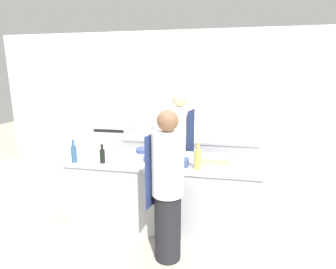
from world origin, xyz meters
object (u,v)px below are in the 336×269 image
object	(u,v)px
bowl_mixing_large	(151,158)
stockpot	(160,131)
oven_range	(116,148)
bottle_olive_oil	(198,159)
bottle_wine	(74,153)
bowl_prep_small	(144,150)
chef_at_stove	(179,148)
bottle_vinegar	(102,156)
chef_at_prep_near	(167,187)
bowl_ceramic_blue	(180,162)

from	to	relation	value
bowl_mixing_large	stockpot	xyz separation A→B (m)	(-0.19, 1.37, 0.07)
oven_range	bottle_olive_oil	distance (m)	2.79
bottle_wine	bottle_olive_oil	bearing A→B (deg)	1.28
bottle_wine	bowl_prep_small	xyz separation A→B (m)	(0.73, 0.58, -0.09)
bottle_wine	stockpot	xyz separation A→B (m)	(0.73, 1.60, -0.01)
bottle_olive_oil	bottle_wine	size ratio (longest dim) A/B	1.10
chef_at_stove	bottle_vinegar	world-z (taller)	chef_at_stove
chef_at_prep_near	chef_at_stove	size ratio (longest dim) A/B	0.95
chef_at_stove	bowl_ceramic_blue	bearing A→B (deg)	18.20
oven_range	stockpot	world-z (taller)	stockpot
chef_at_stove	bowl_prep_small	size ratio (longest dim) A/B	7.83
bowl_mixing_large	chef_at_stove	bearing A→B (deg)	71.69
bottle_olive_oil	bottle_vinegar	xyz separation A→B (m)	(-1.17, 0.01, -0.03)
chef_at_stove	stockpot	size ratio (longest dim) A/B	5.54
bottle_olive_oil	bottle_vinegar	size ratio (longest dim) A/B	1.34
stockpot	bowl_ceramic_blue	bearing A→B (deg)	-68.75
bowl_mixing_large	bowl_prep_small	bearing A→B (deg)	119.10
chef_at_stove	stockpot	distance (m)	0.77
bottle_vinegar	bowl_ceramic_blue	world-z (taller)	bottle_vinegar
chef_at_prep_near	bottle_vinegar	distance (m)	1.00
bottle_olive_oil	bowl_prep_small	world-z (taller)	bottle_olive_oil
stockpot	chef_at_stove	bearing A→B (deg)	-53.81
chef_at_stove	bottle_wine	world-z (taller)	chef_at_stove
bottle_olive_oil	bowl_mixing_large	distance (m)	0.64
bottle_vinegar	stockpot	size ratio (longest dim) A/B	0.76
chef_at_prep_near	stockpot	distance (m)	2.05
bottle_vinegar	bottle_wine	bearing A→B (deg)	-173.58
stockpot	bottle_wine	bearing A→B (deg)	-114.66
chef_at_prep_near	bowl_ceramic_blue	distance (m)	0.51
bowl_prep_small	bowl_ceramic_blue	distance (m)	0.74
chef_at_stove	bowl_mixing_large	xyz separation A→B (m)	(-0.25, -0.76, 0.06)
oven_range	bottle_wine	distance (m)	2.16
bowl_ceramic_blue	stockpot	size ratio (longest dim) A/B	0.74
bottle_wine	bowl_prep_small	world-z (taller)	bottle_wine
bowl_mixing_large	stockpot	world-z (taller)	stockpot
bottle_vinegar	bowl_mixing_large	xyz separation A→B (m)	(0.57, 0.18, -0.06)
chef_at_prep_near	stockpot	bearing A→B (deg)	29.36
oven_range	bottle_vinegar	bearing A→B (deg)	-71.99
chef_at_stove	stockpot	world-z (taller)	chef_at_stove
oven_range	stockpot	size ratio (longest dim) A/B	3.06
chef_at_prep_near	bowl_ceramic_blue	xyz separation A→B (m)	(0.05, 0.49, 0.11)
bottle_olive_oil	bottle_wine	world-z (taller)	bottle_olive_oil
chef_at_stove	bottle_vinegar	xyz separation A→B (m)	(-0.82, -0.94, 0.12)
oven_range	bowl_mixing_large	bearing A→B (deg)	-56.37
chef_at_prep_near	bowl_prep_small	bearing A→B (deg)	43.37
chef_at_prep_near	bowl_prep_small	world-z (taller)	chef_at_prep_near
bottle_vinegar	bowl_prep_small	world-z (taller)	bottle_vinegar
chef_at_stove	bottle_wine	distance (m)	1.54
oven_range	chef_at_prep_near	world-z (taller)	chef_at_prep_near
bottle_vinegar	stockpot	world-z (taller)	bottle_vinegar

